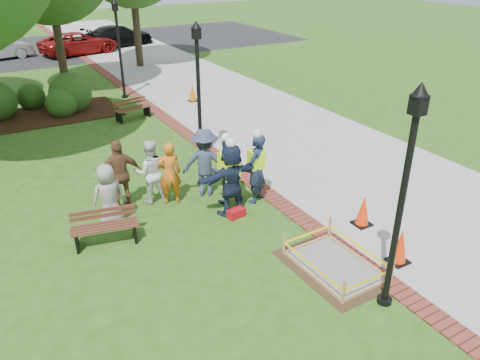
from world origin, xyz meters
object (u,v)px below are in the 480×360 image
cone_front (400,247)px  hivis_worker_a (231,177)px  hivis_worker_c (227,169)px  wet_concrete_pad (336,258)px  lamp_near (404,187)px  hivis_worker_b (256,167)px  bench_near (106,234)px

cone_front → hivis_worker_a: bearing=119.1°
hivis_worker_c → hivis_worker_a: bearing=-108.3°
wet_concrete_pad → hivis_worker_c: (-0.58, 3.69, 0.73)m
hivis_worker_a → hivis_worker_c: size_ratio=1.04×
cone_front → lamp_near: 2.52m
lamp_near → hivis_worker_c: (-0.67, 5.01, -1.52)m
wet_concrete_pad → cone_front: 1.40m
lamp_near → hivis_worker_c: bearing=97.6°
lamp_near → hivis_worker_a: lamp_near is taller
hivis_worker_a → hivis_worker_c: 0.59m
cone_front → hivis_worker_a: size_ratio=0.40×
hivis_worker_a → wet_concrete_pad: bearing=-76.2°
cone_front → hivis_worker_a: 4.25m
lamp_near → hivis_worker_a: size_ratio=2.10×
wet_concrete_pad → hivis_worker_a: bearing=103.8°
hivis_worker_a → hivis_worker_b: size_ratio=1.00×
wet_concrete_pad → hivis_worker_a: 3.31m
bench_near → hivis_worker_c: (3.34, 0.37, 0.71)m
bench_near → hivis_worker_a: hivis_worker_a is taller
bench_near → hivis_worker_a: bearing=-3.4°
lamp_near → bench_near: bearing=130.8°
bench_near → lamp_near: (4.02, -4.65, 2.23)m
wet_concrete_pad → lamp_near: 2.61m
bench_near → lamp_near: bearing=-49.2°
lamp_near → hivis_worker_b: (0.01, 4.67, -1.48)m
cone_front → hivis_worker_b: size_ratio=0.40×
lamp_near → hivis_worker_b: 4.90m
hivis_worker_a → lamp_near: bearing=-79.1°
wet_concrete_pad → bench_near: bench_near is taller
wet_concrete_pad → hivis_worker_c: size_ratio=1.20×
wet_concrete_pad → lamp_near: bearing=-86.2°
wet_concrete_pad → bench_near: size_ratio=1.52×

